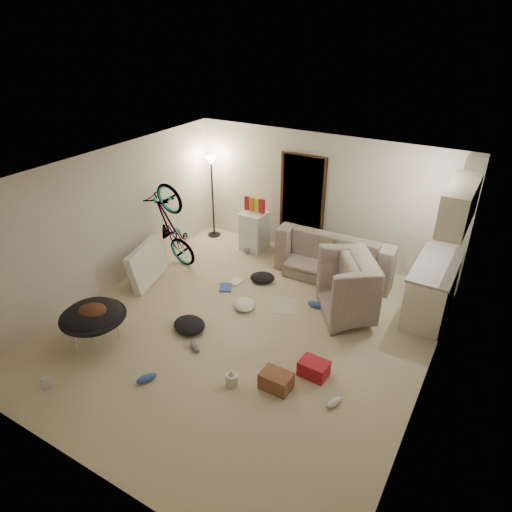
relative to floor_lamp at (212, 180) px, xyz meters
The scene contains 39 objects.
floor 3.81m from the floor_lamp, 47.83° to the right, with size 5.50×6.00×0.02m, color #C1B594.
ceiling 3.77m from the floor_lamp, 47.83° to the right, with size 5.50×6.00×0.02m, color white.
wall_back 2.43m from the floor_lamp, ahead, with size 5.50×0.02×2.50m, color beige.
wall_front 6.15m from the floor_lamp, 67.02° to the right, with size 5.50×0.02×2.50m, color beige.
wall_left 2.67m from the floor_lamp, 97.74° to the right, with size 0.02×6.00×2.50m, color beige.
wall_right 5.80m from the floor_lamp, 27.18° to the right, with size 0.02×6.00×2.50m, color beige.
doorway 2.05m from the floor_lamp, ahead, with size 0.85×0.10×2.04m, color black.
door_trim 2.04m from the floor_lamp, ahead, with size 0.97×0.04×2.10m, color #361F13.
floor_lamp is the anchor object (origin of this frame).
kitchen_counter 4.95m from the floor_lamp, ahead, with size 0.60×1.50×0.88m, color beige.
counter_top 4.89m from the floor_lamp, ahead, with size 0.64×1.54×0.04m, color gray.
kitchen_uppers 5.04m from the floor_lamp, ahead, with size 0.38×1.40×0.65m, color beige.
sofa 3.17m from the floor_lamp, ahead, with size 2.21×0.87×0.65m, color #3A433B.
armchair 4.25m from the floor_lamp, 16.92° to the right, with size 1.19×1.04×0.77m, color #3A433B.
bicycle 1.75m from the floor_lamp, 86.27° to the right, with size 0.63×1.80×0.95m, color black.
book_asset 5.37m from the floor_lamp, 80.76° to the right, with size 0.15×0.21×0.02m, color maroon.
mini_fridge 1.43m from the floor_lamp, ahead, with size 0.48×0.48×0.82m, color white.
snack_box_0 0.99m from the floor_lamp, ahead, with size 0.10×0.07×0.30m, color maroon.
snack_box_1 1.11m from the floor_lamp, ahead, with size 0.10×0.07×0.30m, color orange.
snack_box_2 1.22m from the floor_lamp, ahead, with size 0.10×0.07×0.30m, color gold.
snack_box_3 1.34m from the floor_lamp, ahead, with size 0.10×0.07×0.30m, color maroon.
saucer_chair 4.22m from the floor_lamp, 80.28° to the right, with size 0.97×0.97×0.69m.
hoodie 4.22m from the floor_lamp, 79.67° to the right, with size 0.48×0.40×0.22m, color #4C291A.
sofa_drape 2.20m from the floor_lamp, ahead, with size 0.56×0.46×0.28m, color black.
tv_box 2.46m from the floor_lamp, 87.48° to the right, with size 0.13×1.10×0.73m, color silver.
drink_case_a 5.07m from the floor_lamp, 45.34° to the right, with size 0.41×0.29×0.23m, color brown.
drink_case_b 5.00m from the floor_lamp, 38.56° to the right, with size 0.39×0.29×0.23m, color maroon.
juicer 4.91m from the floor_lamp, 52.11° to the right, with size 0.17×0.17×0.24m.
newspaper 3.43m from the floor_lamp, 32.67° to the right, with size 0.40×0.52×0.01m, color beige.
book_blue 2.64m from the floor_lamp, 49.88° to the right, with size 0.22×0.30×0.03m, color #2B4D9D.
book_white 2.50m from the floor_lamp, 43.98° to the right, with size 0.20×0.26×0.02m, color silver.
shoe_0 3.70m from the floor_lamp, 25.32° to the right, with size 0.28×0.11×0.10m, color #2B4D9D.
shoe_1 1.69m from the floor_lamp, 17.62° to the right, with size 0.26×0.11×0.10m, color slate.
shoe_2 4.86m from the floor_lamp, 66.28° to the right, with size 0.29×0.12×0.11m, color #2B4D9D.
shoe_3 4.17m from the floor_lamp, 59.04° to the right, with size 0.29×0.12×0.11m, color slate.
shoe_4 5.59m from the floor_lamp, 38.70° to the right, with size 0.26×0.10×0.10m, color white.
clothes_lump_a 3.71m from the floor_lamp, 61.37° to the right, with size 0.54×0.47×0.17m, color black.
clothes_lump_b 2.59m from the floor_lamp, 31.63° to the right, with size 0.46×0.40×0.14m, color black.
clothes_lump_c 3.24m from the floor_lamp, 45.11° to the right, with size 0.42×0.36×0.13m, color silver.
Camera 1 is at (3.15, -4.94, 4.43)m, focal length 32.00 mm.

